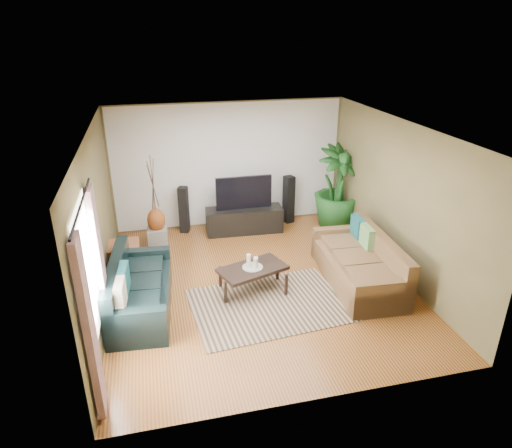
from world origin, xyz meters
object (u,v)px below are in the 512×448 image
object	(u,v)px
speaker_left	(184,210)
potted_plant	(338,187)
coffee_table	(253,279)
television	(244,193)
pedestal	(158,237)
tv_stand	(244,220)
speaker_right	(289,199)
side_table	(124,259)
sofa_left	(140,286)
vase	(156,220)
sofa_right	(358,260)

from	to	relation	value
speaker_left	potted_plant	distance (m)	3.34
coffee_table	television	distance (m)	2.52
television	pedestal	size ratio (longest dim) A/B	3.09
tv_stand	speaker_right	xyz separation A→B (m)	(1.09, 0.31, 0.27)
coffee_table	speaker_right	size ratio (longest dim) A/B	1.02
tv_stand	potted_plant	world-z (taller)	potted_plant
pedestal	side_table	size ratio (longest dim) A/B	0.65
tv_stand	potted_plant	bearing A→B (deg)	-1.67
tv_stand	speaker_left	world-z (taller)	speaker_left
speaker_right	sofa_left	bearing A→B (deg)	-155.26
sofa_left	side_table	bearing A→B (deg)	18.10
side_table	pedestal	bearing A→B (deg)	59.27
pedestal	television	bearing A→B (deg)	8.73
speaker_left	speaker_right	world-z (taller)	speaker_right
potted_plant	pedestal	xyz separation A→B (m)	(-3.88, -0.11, -0.71)
tv_stand	pedestal	xyz separation A→B (m)	(-1.85, -0.26, -0.08)
tv_stand	vase	bearing A→B (deg)	-169.10
sofa_right	speaker_left	bearing A→B (deg)	-133.03
sofa_left	tv_stand	xyz separation A→B (m)	(2.18, 2.51, -0.15)
sofa_left	coffee_table	bearing A→B (deg)	-81.15
speaker_right	pedestal	size ratio (longest dim) A/B	2.80
television	speaker_right	world-z (taller)	television
sofa_left	potted_plant	xyz separation A→B (m)	(4.21, 2.36, 0.48)
sofa_right	tv_stand	world-z (taller)	sofa_right
television	speaker_right	distance (m)	1.18
speaker_right	pedestal	world-z (taller)	speaker_right
tv_stand	television	xyz separation A→B (m)	(0.00, 0.02, 0.62)
sofa_left	television	distance (m)	3.37
side_table	speaker_right	bearing A→B (deg)	24.42
vase	coffee_table	bearing A→B (deg)	-55.09
sofa_right	speaker_left	xyz separation A→B (m)	(-2.72, 2.83, 0.08)
potted_plant	side_table	xyz separation A→B (m)	(-4.50, -1.14, -0.61)
coffee_table	speaker_left	world-z (taller)	speaker_left
coffee_table	vase	world-z (taller)	vase
potted_plant	pedestal	world-z (taller)	potted_plant
television	speaker_left	size ratio (longest dim) A/B	1.18
speaker_right	pedestal	xyz separation A→B (m)	(-2.93, -0.57, -0.35)
sofa_left	tv_stand	world-z (taller)	sofa_left
coffee_table	tv_stand	xyz separation A→B (m)	(0.36, 2.39, 0.05)
speaker_left	side_table	size ratio (longest dim) A/B	1.70
coffee_table	side_table	world-z (taller)	side_table
sofa_right	pedestal	world-z (taller)	sofa_right
tv_stand	speaker_left	xyz separation A→B (m)	(-1.25, 0.31, 0.23)
sofa_left	television	size ratio (longest dim) A/B	1.69
pedestal	tv_stand	bearing A→B (deg)	8.12
coffee_table	side_table	size ratio (longest dim) A/B	1.85
speaker_right	vase	bearing A→B (deg)	174.93
vase	side_table	world-z (taller)	vase
television	speaker_right	xyz separation A→B (m)	(1.09, 0.29, -0.35)
coffee_table	vase	size ratio (longest dim) A/B	2.22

